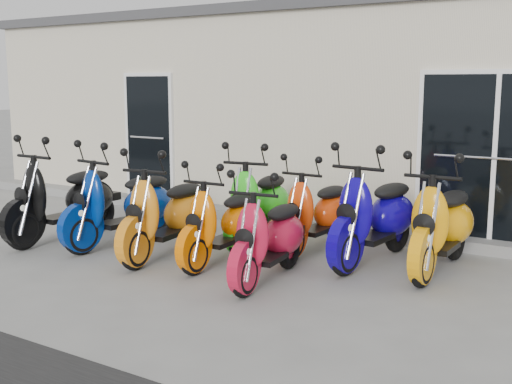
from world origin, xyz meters
TOP-DOWN VIEW (x-y plane):
  - ground at (0.00, 0.00)m, footprint 80.00×80.00m
  - building at (0.00, 5.20)m, footprint 14.00×6.00m
  - roof_cap at (0.00, 5.20)m, footprint 14.20×6.20m
  - front_step at (0.00, 2.02)m, footprint 14.00×0.40m
  - door_left at (-3.20, 2.17)m, footprint 1.07×0.08m
  - door_right at (2.60, 2.17)m, footprint 2.02×0.08m
  - scooter_front_black at (-2.48, -0.40)m, footprint 0.77×2.02m
  - scooter_front_blue at (-1.60, -0.19)m, footprint 0.95×2.01m
  - scooter_front_orange_a at (-0.72, -0.33)m, footprint 0.87×1.95m
  - scooter_front_orange_b at (0.04, -0.19)m, footprint 0.65×1.73m
  - scooter_front_red at (0.88, -0.51)m, footprint 0.81×1.78m
  - scooter_back_green at (-0.10, 0.85)m, footprint 0.97×1.99m
  - scooter_back_red at (0.72, 0.93)m, footprint 0.73×1.78m
  - scooter_back_blue at (1.56, 0.80)m, footprint 0.91×2.07m
  - scooter_back_yellow at (2.35, 0.83)m, footprint 0.71×1.94m

SIDE VIEW (x-z plane):
  - ground at x=0.00m, z-range 0.00..0.00m
  - front_step at x=0.00m, z-range 0.00..0.15m
  - scooter_front_orange_b at x=0.04m, z-range 0.00..1.27m
  - scooter_front_red at x=0.88m, z-range 0.00..1.27m
  - scooter_back_red at x=0.72m, z-range 0.00..1.29m
  - scooter_front_orange_a at x=-0.72m, z-range 0.00..1.39m
  - scooter_back_green at x=-0.10m, z-range 0.00..1.41m
  - scooter_front_blue at x=-1.60m, z-range 0.00..1.43m
  - scooter_back_yellow at x=2.35m, z-range 0.00..1.43m
  - scooter_front_black at x=-2.48m, z-range 0.00..1.48m
  - scooter_back_blue at x=1.56m, z-range 0.00..1.48m
  - door_left at x=-3.20m, z-range 0.15..2.37m
  - door_right at x=2.60m, z-range 0.15..2.37m
  - building at x=0.00m, z-range 0.00..3.20m
  - roof_cap at x=0.00m, z-range 3.20..3.36m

